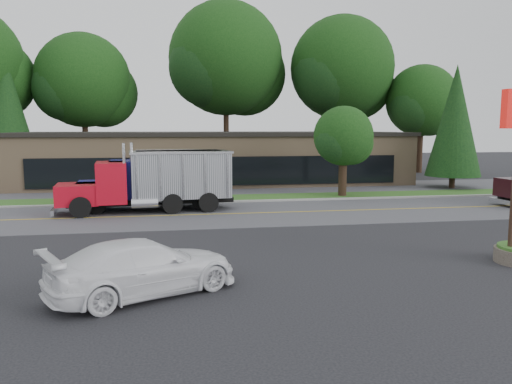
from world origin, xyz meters
TOP-DOWN VIEW (x-y plane):
  - ground at (0.00, 0.00)m, footprint 140.00×140.00m
  - road at (0.00, 9.00)m, footprint 60.00×8.00m
  - center_line at (0.00, 9.00)m, footprint 60.00×0.12m
  - curb at (0.00, 13.20)m, footprint 60.00×0.30m
  - grass_verge at (0.00, 15.00)m, footprint 60.00×3.40m
  - far_parking at (0.00, 20.00)m, footprint 60.00×7.00m
  - strip_mall at (2.00, 26.00)m, footprint 32.00×12.00m
  - tree_far_b at (-9.85, 34.12)m, footprint 9.69×9.12m
  - tree_far_c at (4.19, 34.15)m, footprint 12.19×11.47m
  - tree_far_d at (16.17, 33.14)m, footprint 11.34×10.67m
  - tree_far_e at (24.12, 31.09)m, footprint 7.80×7.34m
  - evergreen_left at (-16.00, 30.00)m, footprint 5.19×5.19m
  - evergreen_right at (20.00, 18.00)m, footprint 4.17×4.17m
  - tree_verge at (10.07, 15.05)m, footprint 4.32×4.06m
  - dump_truck_red at (-2.40, 10.59)m, footprint 9.71×3.52m
  - dump_truck_blue at (-2.29, 11.51)m, footprint 8.27×3.08m
  - rally_car at (-2.36, -3.72)m, footprint 5.80×4.38m

SIDE VIEW (x-z plane):
  - ground at x=0.00m, z-range 0.00..0.00m
  - road at x=0.00m, z-range -0.01..0.01m
  - center_line at x=0.00m, z-range 0.00..0.00m
  - curb at x=0.00m, z-range -0.06..0.06m
  - grass_verge at x=0.00m, z-range -0.01..0.01m
  - far_parking at x=0.00m, z-range -0.01..0.01m
  - rally_car at x=-2.36m, z-range 0.00..1.57m
  - dump_truck_blue at x=-2.29m, z-range 0.12..3.48m
  - dump_truck_red at x=-2.40m, z-range 0.13..3.49m
  - strip_mall at x=2.00m, z-range 0.00..4.00m
  - tree_verge at x=10.07m, z-range 0.84..6.99m
  - evergreen_right at x=20.00m, z-range 0.47..9.95m
  - evergreen_left at x=-16.00m, z-range 0.59..12.38m
  - tree_far_e at x=24.12m, z-range 1.53..12.66m
  - tree_far_b at x=-9.85m, z-range 1.91..15.74m
  - tree_far_d at x=16.17m, z-range 2.24..18.41m
  - tree_far_c at x=4.19m, z-range 2.41..19.80m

